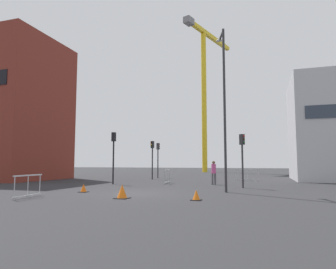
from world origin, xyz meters
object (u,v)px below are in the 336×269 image
pedestrian_walking (214,171)px  traffic_cone_on_verge (122,192)px  traffic_light_island (152,153)px  traffic_cone_by_barrier (196,196)px  traffic_light_median (113,149)px  streetlamp_tall (224,98)px  construction_crane (205,78)px  traffic_light_far (158,154)px  traffic_cone_striped (84,188)px  traffic_light_crosswalk (242,151)px

pedestrian_walking → traffic_cone_on_verge: size_ratio=2.77×
traffic_light_island → traffic_cone_by_barrier: size_ratio=8.28×
traffic_light_median → streetlamp_tall: bearing=-22.1°
construction_crane → traffic_cone_by_barrier: (6.89, -39.47, -16.73)m
streetlamp_tall → pedestrian_walking: size_ratio=5.32×
streetlamp_tall → traffic_light_island: streetlamp_tall is taller
traffic_light_island → traffic_cone_on_verge: 15.93m
traffic_light_far → pedestrian_walking: (7.31, -7.99, -1.51)m
traffic_light_island → pedestrian_walking: size_ratio=2.14×
construction_crane → pedestrian_walking: (6.16, -29.95, -15.90)m
streetlamp_tall → traffic_cone_striped: streetlamp_tall is taller
construction_crane → traffic_cone_on_verge: construction_crane is taller
construction_crane → traffic_cone_striped: bearing=-89.9°
traffic_cone_striped → pedestrian_walking: bearing=52.4°
pedestrian_walking → traffic_cone_by_barrier: pedestrian_walking is taller
traffic_light_island → traffic_light_crosswalk: 11.92m
traffic_light_far → construction_crane: bearing=87.0°
traffic_cone_by_barrier → traffic_light_island: bearing=117.4°
streetlamp_tall → traffic_light_median: size_ratio=2.36×
construction_crane → traffic_cone_on_verge: bearing=-85.0°
pedestrian_walking → traffic_light_island: bearing=142.7°
pedestrian_walking → traffic_cone_by_barrier: size_ratio=3.88×
traffic_light_island → traffic_cone_striped: (0.86, -13.17, -2.35)m
traffic_light_median → traffic_light_far: size_ratio=1.06×
construction_crane → traffic_light_crosswalk: bearing=-75.3°
construction_crane → pedestrian_walking: construction_crane is taller
construction_crane → traffic_light_island: bearing=-91.8°
traffic_light_median → pedestrian_walking: traffic_light_median is taller
construction_crane → pedestrian_walking: size_ratio=14.76×
traffic_light_median → traffic_light_crosswalk: bearing=-3.0°
traffic_light_island → pedestrian_walking: bearing=-37.3°
traffic_light_island → traffic_cone_striped: size_ratio=8.25×
traffic_light_island → traffic_light_median: size_ratio=0.95×
streetlamp_tall → traffic_light_median: (-9.03, 3.66, -2.69)m
traffic_light_crosswalk → traffic_light_median: bearing=177.0°
traffic_light_crosswalk → traffic_cone_by_barrier: 7.73m
traffic_cone_striped → traffic_cone_on_verge: bearing=-30.8°
traffic_cone_on_verge → traffic_cone_striped: 3.95m
traffic_light_crosswalk → traffic_light_median: size_ratio=0.88×
traffic_cone_on_verge → traffic_cone_striped: size_ratio=1.40×
traffic_light_island → traffic_light_median: 7.08m
construction_crane → streetlamp_tall: 38.01m
streetlamp_tall → traffic_light_crosswalk: streetlamp_tall is taller
construction_crane → traffic_light_median: size_ratio=6.55×
streetlamp_tall → traffic_light_island: size_ratio=2.49×
traffic_cone_by_barrier → traffic_light_median: bearing=136.7°
pedestrian_walking → traffic_cone_by_barrier: bearing=-85.6°
traffic_light_far → traffic_cone_on_verge: traffic_light_far is taller
traffic_cone_by_barrier → traffic_cone_on_verge: bearing=-173.6°
traffic_light_median → pedestrian_walking: size_ratio=2.25×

